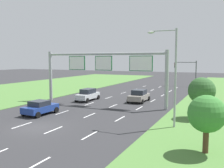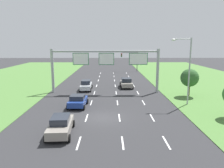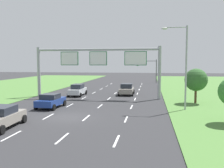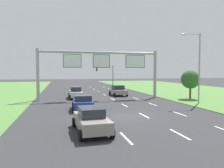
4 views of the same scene
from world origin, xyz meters
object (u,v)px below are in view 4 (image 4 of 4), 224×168
Objects in this scene: sign_gantry at (102,65)px; traffic_light_mast at (106,72)px; car_far_ahead at (91,120)px; street_lamp at (197,62)px; car_mid_lane at (83,102)px; car_lead_silver at (76,92)px; roadside_tree_mid at (190,79)px; car_near_red at (118,90)px.

traffic_light_mast is at bearing 77.03° from sign_gantry.
street_lamp is at bearing 30.30° from car_far_ahead.
car_mid_lane is 0.71× the size of traffic_light_mast.
roadside_tree_mid reaches higher than car_lead_silver.
car_mid_lane is at bearing -105.38° from traffic_light_mast.
car_far_ahead is 17.27m from street_lamp.
traffic_light_mast is at bearing 73.88° from car_far_ahead.
car_lead_silver is 18.46m from car_far_ahead.
sign_gantry reaches higher than car_lead_silver.
roadside_tree_mid is (16.10, 13.71, 2.00)m from car_far_ahead.
car_lead_silver is 16.67m from roadside_tree_mid.
roadside_tree_mid is (2.14, 4.48, -2.27)m from street_lamp.
car_mid_lane is 9.85m from sign_gantry.
street_lamp is at bearing -83.87° from traffic_light_mast.
traffic_light_mast is (10.18, 44.33, 3.06)m from car_far_ahead.
car_near_red is at bearing 15.67° from car_lead_silver.
car_near_red is at bearing 48.85° from sign_gantry.
sign_gantry is (3.55, -1.87, 4.06)m from car_lead_silver.
street_lamp is (13.96, 9.23, 4.28)m from car_far_ahead.
car_near_red is at bearing 142.23° from roadside_tree_mid.
car_lead_silver is 1.11× the size of car_mid_lane.
car_near_red is at bearing 120.60° from street_lamp.
car_lead_silver is at bearing 86.07° from car_far_ahead.
car_near_red is 13.82m from street_lamp.
car_mid_lane is 0.88× the size of car_far_ahead.
car_lead_silver is 10.10m from car_mid_lane.
car_near_red is 24.14m from traffic_light_mast.
car_lead_silver is (-7.02, -2.09, 0.01)m from car_near_red.
sign_gantry is (3.79, 16.59, 4.11)m from car_far_ahead.
car_near_red is 1.04× the size of roadside_tree_mid.
car_mid_lane is at bearing -176.36° from street_lamp.
street_lamp reaches higher than traffic_light_mast.
car_far_ahead is at bearing -89.45° from car_mid_lane.
street_lamp is at bearing -60.28° from car_near_red.
car_far_ahead is (-7.26, -20.55, -0.04)m from car_near_red.
sign_gantry is (3.50, 8.23, 4.14)m from car_mid_lane.
roadside_tree_mid is (5.91, -30.62, -1.06)m from traffic_light_mast.
sign_gantry is at bearing -28.71° from car_lead_silver.
street_lamp reaches higher than roadside_tree_mid.
street_lamp is (3.77, -35.10, 1.21)m from traffic_light_mast.
car_near_red is 0.96× the size of car_far_ahead.
street_lamp is (13.72, -9.23, 4.23)m from car_lead_silver.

